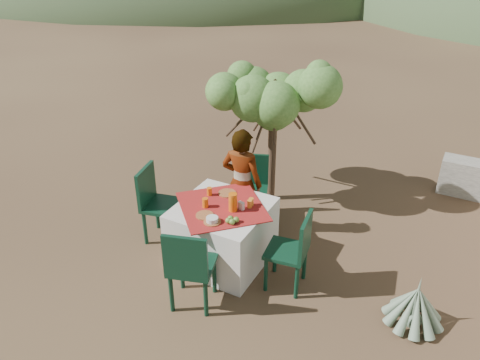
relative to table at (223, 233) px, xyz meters
The scene contains 20 objects.
ground 0.54m from the table, 127.03° to the right, with size 160.00×160.00×0.00m, color #3B241B.
table is the anchor object (origin of this frame).
chair_far 1.03m from the table, 96.64° to the left, with size 0.55×0.55×0.92m.
chair_near 0.89m from the table, 82.55° to the right, with size 0.57×0.57×0.99m.
chair_left 0.99m from the table, behind, with size 0.55×0.55×1.00m.
chair_right 0.95m from the table, ahead, with size 0.49×0.49×0.94m.
person 0.72m from the table, 96.27° to the left, with size 0.54×0.35×1.48m, color #8C6651.
shrub_tree 1.98m from the table, 91.27° to the left, with size 1.59×1.56×1.86m.
agave 2.25m from the table, ahead, with size 0.63×0.61×0.66m.
plate_far 0.48m from the table, 107.31° to the left, with size 0.22×0.22×0.01m, color brown.
plate_near 0.48m from the table, 103.91° to the right, with size 0.20×0.20×0.01m, color brown.
glass_far 0.52m from the table, 150.36° to the left, with size 0.06×0.06×0.10m, color #DC5D0D.
glass_near 0.48m from the table, 146.67° to the right, with size 0.07×0.07×0.11m, color #DC5D0D.
juice_pitcher 0.52m from the table, ahead, with size 0.10×0.10×0.22m, color #DC5D0D.
bowl_plate 0.52m from the table, 77.88° to the right, with size 0.19×0.19×0.01m, color brown.
white_bowl 0.54m from the table, 77.88° to the right, with size 0.13×0.13×0.05m, color silver.
jar_left 0.53m from the table, 23.49° to the left, with size 0.06×0.06×0.09m, color orange.
jar_right 0.55m from the table, 31.55° to the left, with size 0.06×0.06×0.09m, color orange.
napkin_holder 0.49m from the table, 11.47° to the left, with size 0.07×0.04×0.09m, color silver.
fruit_cluster 0.55m from the table, 42.71° to the right, with size 0.13×0.12×0.07m.
Camera 1 is at (2.57, -3.65, 3.62)m, focal length 35.00 mm.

